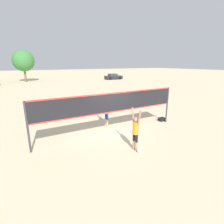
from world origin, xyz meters
TOP-DOWN VIEW (x-y plane):
  - ground_plane at (0.00, 0.00)m, footprint 200.00×200.00m
  - volleyball_net at (0.00, 0.00)m, footprint 8.65×0.09m
  - player_spiker at (-0.02, -2.19)m, footprint 0.28×0.69m
  - player_blocker at (0.32, 1.25)m, footprint 0.28×0.71m
  - volleyball at (0.02, -2.47)m, footprint 0.22×0.22m
  - gear_bag at (4.20, 0.32)m, footprint 0.43×0.30m
  - parked_car_near at (17.39, 29.79)m, footprint 4.39×2.18m
  - tree_left_cluster at (-1.88, 34.15)m, footprint 4.41×4.41m

SIDE VIEW (x-z plane):
  - ground_plane at x=0.00m, z-range 0.00..0.00m
  - volleyball at x=0.02m, z-range 0.00..0.22m
  - gear_bag at x=4.20m, z-range 0.00..0.24m
  - parked_car_near at x=17.39m, z-range -0.06..1.29m
  - player_spiker at x=-0.02m, z-range 0.05..2.05m
  - player_blocker at x=0.32m, z-range 0.06..2.20m
  - volleyball_net at x=0.00m, z-range 0.54..2.94m
  - tree_left_cluster at x=-1.88m, z-range 1.07..7.66m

